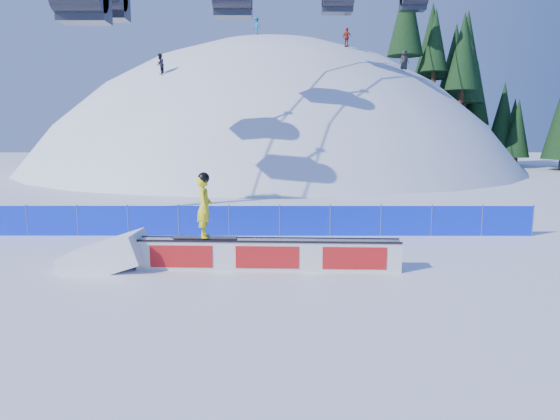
{
  "coord_description": "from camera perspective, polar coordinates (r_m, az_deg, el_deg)",
  "views": [
    {
      "loc": [
        1.05,
        -14.87,
        4.14
      ],
      "look_at": [
        1.02,
        1.37,
        1.54
      ],
      "focal_mm": 32.0,
      "sensor_mm": 36.0,
      "label": 1
    }
  ],
  "objects": [
    {
      "name": "safety_fence",
      "position": [
        19.72,
        -2.94,
        -1.25
      ],
      "size": [
        22.05,
        0.05,
        1.3
      ],
      "color": "#0B28ED",
      "rests_on": "ground"
    },
    {
      "name": "distant_skiers",
      "position": [
        47.22,
        0.44,
        18.45
      ],
      "size": [
        21.41,
        10.71,
        6.5
      ],
      "color": "black",
      "rests_on": "ground"
    },
    {
      "name": "treeline",
      "position": [
        59.75,
        22.85,
        13.19
      ],
      "size": [
        20.87,
        11.42,
        19.11
      ],
      "color": "#372216",
      "rests_on": "ground"
    },
    {
      "name": "rail_box",
      "position": [
        14.97,
        -1.41,
        -5.11
      ],
      "size": [
        7.89,
        0.86,
        0.94
      ],
      "rotation": [
        0.0,
        0.0,
        -0.04
      ],
      "color": "silver",
      "rests_on": "ground"
    },
    {
      "name": "ground",
      "position": [
        15.47,
        -3.81,
        -6.44
      ],
      "size": [
        160.0,
        160.0,
        0.0
      ],
      "primitive_type": "plane",
      "color": "white",
      "rests_on": "ground"
    },
    {
      "name": "snow_hill",
      "position": [
        61.04,
        -0.89,
        -12.17
      ],
      "size": [
        64.0,
        64.0,
        64.0
      ],
      "color": "white",
      "rests_on": "ground"
    },
    {
      "name": "snowboarder",
      "position": [
        14.92,
        -8.65,
        0.44
      ],
      "size": [
        1.91,
        0.7,
        1.98
      ],
      "rotation": [
        0.0,
        0.0,
        1.65
      ],
      "color": "black",
      "rests_on": "rail_box"
    },
    {
      "name": "snow_ramp",
      "position": [
        16.17,
        -19.18,
        -6.25
      ],
      "size": [
        2.57,
        1.66,
        1.56
      ],
      "primitive_type": null,
      "rotation": [
        0.0,
        -0.31,
        -0.04
      ],
      "color": "white",
      "rests_on": "ground"
    }
  ]
}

